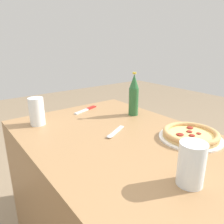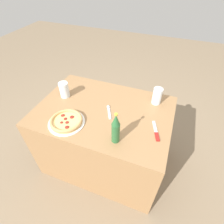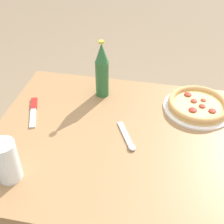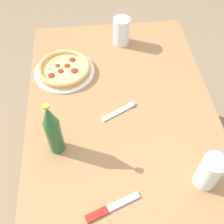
% 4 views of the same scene
% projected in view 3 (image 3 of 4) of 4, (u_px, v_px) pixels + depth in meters
% --- Properties ---
extents(table, '(1.11, 0.78, 0.71)m').
position_uv_depth(table, '(135.00, 200.00, 1.35)').
color(table, '#997047').
rests_on(table, ground_plane).
extents(pizza_margherita, '(0.28, 0.28, 0.04)m').
position_uv_depth(pizza_margherita, '(198.00, 105.00, 1.26)').
color(pizza_margherita, white).
rests_on(pizza_margherita, table).
extents(glass_water, '(0.08, 0.08, 0.14)m').
position_uv_depth(glass_water, '(7.00, 163.00, 0.96)').
color(glass_water, white).
rests_on(glass_water, table).
extents(beer_bottle, '(0.06, 0.06, 0.25)m').
position_uv_depth(beer_bottle, '(102.00, 71.00, 1.28)').
color(beer_bottle, '#286033').
rests_on(beer_bottle, table).
extents(knife, '(0.09, 0.19, 0.01)m').
position_uv_depth(knife, '(33.00, 111.00, 1.26)').
color(knife, maroon).
rests_on(knife, table).
extents(spoon, '(0.09, 0.15, 0.01)m').
position_uv_depth(spoon, '(128.00, 139.00, 1.13)').
color(spoon, silver).
rests_on(spoon, table).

